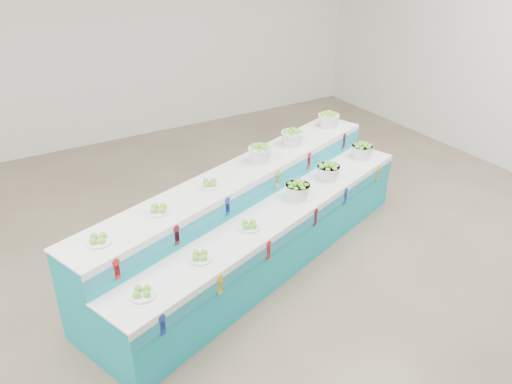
# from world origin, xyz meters

# --- Properties ---
(ground) EXTENTS (10.00, 10.00, 0.00)m
(ground) POSITION_xyz_m (0.00, 0.00, 0.00)
(ground) COLOR brown
(ground) RESTS_ON ground
(back_wall) EXTENTS (10.00, 0.00, 10.00)m
(back_wall) POSITION_xyz_m (0.00, 5.00, 2.00)
(back_wall) COLOR silver
(back_wall) RESTS_ON ground
(display_stand) EXTENTS (4.48, 2.49, 1.02)m
(display_stand) POSITION_xyz_m (0.41, 0.62, 0.51)
(display_stand) COLOR #16A2B6
(display_stand) RESTS_ON ground
(plate_lower_left) EXTENTS (0.29, 0.29, 0.09)m
(plate_lower_left) POSITION_xyz_m (-1.21, -0.23, 0.76)
(plate_lower_left) COLOR white
(plate_lower_left) RESTS_ON display_stand
(plate_lower_mid) EXTENTS (0.29, 0.29, 0.09)m
(plate_lower_mid) POSITION_xyz_m (-0.57, -0.01, 0.76)
(plate_lower_mid) COLOR white
(plate_lower_mid) RESTS_ON display_stand
(plate_lower_right) EXTENTS (0.29, 0.29, 0.09)m
(plate_lower_right) POSITION_xyz_m (0.09, 0.22, 0.76)
(plate_lower_right) COLOR white
(plate_lower_right) RESTS_ON display_stand
(basket_lower_left) EXTENTS (0.36, 0.36, 0.21)m
(basket_lower_left) POSITION_xyz_m (0.88, 0.50, 0.82)
(basket_lower_left) COLOR silver
(basket_lower_left) RESTS_ON display_stand
(basket_lower_mid) EXTENTS (0.36, 0.36, 0.21)m
(basket_lower_mid) POSITION_xyz_m (1.47, 0.70, 0.82)
(basket_lower_mid) COLOR silver
(basket_lower_mid) RESTS_ON display_stand
(basket_lower_right) EXTENTS (0.36, 0.36, 0.21)m
(basket_lower_right) POSITION_xyz_m (2.23, 0.97, 0.82)
(basket_lower_right) COLOR silver
(basket_lower_right) RESTS_ON display_stand
(plate_upper_left) EXTENTS (0.29, 0.29, 0.09)m
(plate_upper_left) POSITION_xyz_m (-1.39, 0.28, 1.06)
(plate_upper_left) COLOR white
(plate_upper_left) RESTS_ON display_stand
(plate_upper_mid) EXTENTS (0.29, 0.29, 0.09)m
(plate_upper_mid) POSITION_xyz_m (-0.75, 0.50, 1.06)
(plate_upper_mid) COLOR white
(plate_upper_mid) RESTS_ON display_stand
(plate_upper_right) EXTENTS (0.29, 0.29, 0.09)m
(plate_upper_right) POSITION_xyz_m (-0.09, 0.73, 1.06)
(plate_upper_right) COLOR white
(plate_upper_right) RESTS_ON display_stand
(basket_upper_left) EXTENTS (0.36, 0.36, 0.21)m
(basket_upper_left) POSITION_xyz_m (0.70, 1.01, 1.12)
(basket_upper_left) COLOR silver
(basket_upper_left) RESTS_ON display_stand
(basket_upper_mid) EXTENTS (0.36, 0.36, 0.21)m
(basket_upper_mid) POSITION_xyz_m (1.29, 1.21, 1.12)
(basket_upper_mid) COLOR silver
(basket_upper_mid) RESTS_ON display_stand
(basket_upper_right) EXTENTS (0.36, 0.36, 0.21)m
(basket_upper_right) POSITION_xyz_m (2.06, 1.48, 1.12)
(basket_upper_right) COLOR silver
(basket_upper_right) RESTS_ON display_stand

